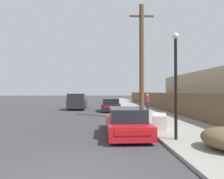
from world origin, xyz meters
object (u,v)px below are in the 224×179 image
street_lamp (176,77)px  pedestrian (148,102)px  utility_pole (142,60)px  pickup_truck (77,101)px  car_parked_mid (111,105)px  discarded_fridge (159,122)px  parked_sports_car_red (126,122)px

street_lamp → pedestrian: street_lamp is taller
utility_pole → pickup_truck: bearing=122.4°
car_parked_mid → pedestrian: pedestrian is taller
street_lamp → utility_pole: bearing=90.4°
car_parked_mid → utility_pole: (1.96, -6.53, 3.75)m
street_lamp → pedestrian: (1.96, 13.45, -1.65)m
car_parked_mid → utility_pole: utility_pole is taller
car_parked_mid → pedestrian: size_ratio=2.43×
discarded_fridge → car_parked_mid: car_parked_mid is taller
utility_pole → street_lamp: (0.05, -6.60, -1.73)m
discarded_fridge → pickup_truck: (-5.83, 13.47, 0.41)m
utility_pole → street_lamp: size_ratio=1.94×
discarded_fridge → utility_pole: utility_pole is taller
parked_sports_car_red → street_lamp: (1.82, -1.57, 2.06)m
discarded_fridge → pedestrian: bearing=96.0°
discarded_fridge → pedestrian: pedestrian is taller
street_lamp → pedestrian: bearing=81.7°
parked_sports_car_red → pickup_truck: bearing=105.8°
parked_sports_car_red → street_lamp: bearing=-40.8°
pickup_truck → pedestrian: 8.14m
discarded_fridge → parked_sports_car_red: size_ratio=0.38×
utility_pole → parked_sports_car_red: bearing=-109.4°
parked_sports_car_red → utility_pole: utility_pole is taller
utility_pole → car_parked_mid: bearing=106.7°
parked_sports_car_red → car_parked_mid: size_ratio=1.11×
street_lamp → parked_sports_car_red: bearing=139.3°
discarded_fridge → parked_sports_car_red: parked_sports_car_red is taller
utility_pole → discarded_fridge: bearing=-89.6°
discarded_fridge → car_parked_mid: size_ratio=0.43×
parked_sports_car_red → pickup_truck: 14.73m
pickup_truck → street_lamp: 16.88m
pickup_truck → utility_pole: utility_pole is taller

